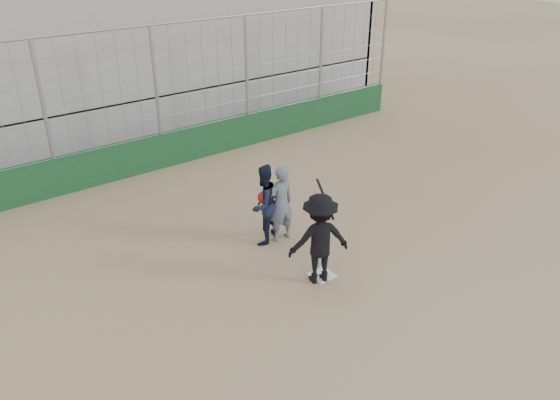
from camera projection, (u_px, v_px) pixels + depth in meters
ground at (322, 275)px, 11.04m from camera, size 90.00×90.00×0.00m
home_plate at (322, 275)px, 11.04m from camera, size 0.44×0.44×0.02m
backstop at (161, 135)px, 15.57m from camera, size 18.10×0.25×4.04m
bleachers at (88, 39)px, 18.18m from camera, size 20.25×6.70×6.98m
batter_at_plate at (319, 239)px, 10.51m from camera, size 1.39×1.10×2.01m
catcher_crouched at (264, 217)px, 11.96m from camera, size 1.10×1.01×1.23m
umpire at (281, 207)px, 11.96m from camera, size 0.66×0.43×1.61m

